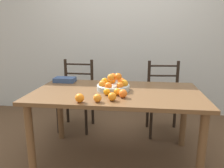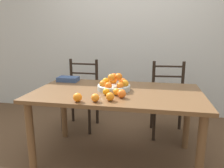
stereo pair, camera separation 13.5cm
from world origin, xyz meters
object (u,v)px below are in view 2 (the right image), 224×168
at_px(orange_loose_1, 78,97).
at_px(chair_right, 168,99).
at_px(orange_loose_5, 110,97).
at_px(orange_loose_2, 117,92).
at_px(orange_loose_3, 106,92).
at_px(fruit_bowl, 114,85).
at_px(book_stack, 68,79).
at_px(chair_left, 81,94).
at_px(orange_loose_0, 95,98).
at_px(orange_loose_4, 122,94).

xyz_separation_m(orange_loose_1, chair_right, (0.82, 1.11, -0.31)).
bearing_deg(orange_loose_5, chair_right, 61.85).
bearing_deg(orange_loose_2, orange_loose_3, -173.77).
bearing_deg(fruit_bowl, chair_right, 49.23).
bearing_deg(fruit_bowl, book_stack, 155.20).
bearing_deg(orange_loose_2, orange_loose_1, -139.41).
height_order(orange_loose_1, chair_left, chair_left).
bearing_deg(orange_loose_0, chair_right, 58.27).
relative_size(fruit_bowl, chair_left, 0.35).
bearing_deg(book_stack, orange_loose_3, -40.29).
relative_size(orange_loose_4, chair_right, 0.08).
relative_size(fruit_bowl, orange_loose_4, 4.31).
relative_size(orange_loose_0, orange_loose_3, 1.10).
height_order(orange_loose_1, book_stack, orange_loose_1).
distance_m(orange_loose_3, orange_loose_4, 0.16).
bearing_deg(book_stack, chair_right, 18.62).
relative_size(orange_loose_0, chair_left, 0.07).
distance_m(orange_loose_0, orange_loose_1, 0.15).
xyz_separation_m(fruit_bowl, orange_loose_4, (0.11, -0.26, -0.01)).
distance_m(orange_loose_1, chair_left, 1.21).
height_order(orange_loose_0, chair_left, chair_left).
bearing_deg(chair_right, orange_loose_4, -121.62).
bearing_deg(orange_loose_1, orange_loose_4, 27.46).
distance_m(orange_loose_0, book_stack, 0.86).
relative_size(chair_left, chair_right, 1.00).
xyz_separation_m(orange_loose_2, chair_left, (-0.65, 0.87, -0.31)).
bearing_deg(orange_loose_0, orange_loose_1, -168.80).
distance_m(orange_loose_4, chair_left, 1.21).
bearing_deg(book_stack, orange_loose_4, -36.71).
distance_m(orange_loose_0, orange_loose_5, 0.13).
height_order(orange_loose_2, orange_loose_3, orange_loose_2).
height_order(orange_loose_0, orange_loose_3, orange_loose_0).
distance_m(fruit_bowl, chair_right, 0.95).
bearing_deg(chair_left, orange_loose_2, -51.68).
height_order(fruit_bowl, orange_loose_4, fruit_bowl).
bearing_deg(chair_right, orange_loose_2, -126.20).
xyz_separation_m(fruit_bowl, orange_loose_5, (0.03, -0.36, -0.01)).
bearing_deg(orange_loose_5, orange_loose_4, 50.38).
bearing_deg(orange_loose_5, orange_loose_3, 113.68).
distance_m(orange_loose_1, orange_loose_5, 0.27).
height_order(orange_loose_5, chair_right, chair_right).
xyz_separation_m(orange_loose_5, book_stack, (-0.63, 0.64, -0.01)).
height_order(orange_loose_2, chair_left, chair_left).
relative_size(orange_loose_3, orange_loose_4, 0.82).
height_order(orange_loose_1, orange_loose_5, orange_loose_1).
xyz_separation_m(orange_loose_0, orange_loose_1, (-0.14, -0.03, 0.00)).
height_order(orange_loose_5, book_stack, orange_loose_5).
relative_size(fruit_bowl, orange_loose_5, 4.56).
height_order(orange_loose_4, chair_right, chair_right).
bearing_deg(orange_loose_5, orange_loose_1, -163.42).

